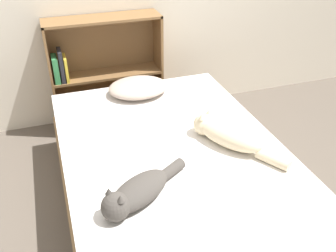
# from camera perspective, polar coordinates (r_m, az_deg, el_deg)

# --- Properties ---
(ground_plane) EXTENTS (8.00, 8.00, 0.00)m
(ground_plane) POSITION_cam_1_polar(r_m,az_deg,el_deg) (2.52, 1.16, -13.16)
(ground_plane) COLOR brown
(bed) EXTENTS (1.33, 2.07, 0.48)m
(bed) POSITION_cam_1_polar(r_m,az_deg,el_deg) (2.35, 1.22, -9.06)
(bed) COLOR #99754C
(bed) RESTS_ON ground_plane
(pillow) EXTENTS (0.45, 0.36, 0.11)m
(pillow) POSITION_cam_1_polar(r_m,az_deg,el_deg) (2.85, -4.56, 5.89)
(pillow) COLOR #B29E8E
(pillow) RESTS_ON bed
(cat_light) EXTENTS (0.41, 0.58, 0.16)m
(cat_light) POSITION_cam_1_polar(r_m,az_deg,el_deg) (2.28, 8.93, -1.23)
(cat_light) COLOR beige
(cat_light) RESTS_ON bed
(cat_dark) EXTENTS (0.51, 0.37, 0.16)m
(cat_dark) POSITION_cam_1_polar(r_m,az_deg,el_deg) (1.85, -4.96, -10.17)
(cat_dark) COLOR #47423D
(cat_dark) RESTS_ON bed
(bookshelf) EXTENTS (0.93, 0.26, 0.96)m
(bookshelf) POSITION_cam_1_polar(r_m,az_deg,el_deg) (3.29, -9.91, 8.27)
(bookshelf) COLOR brown
(bookshelf) RESTS_ON ground_plane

